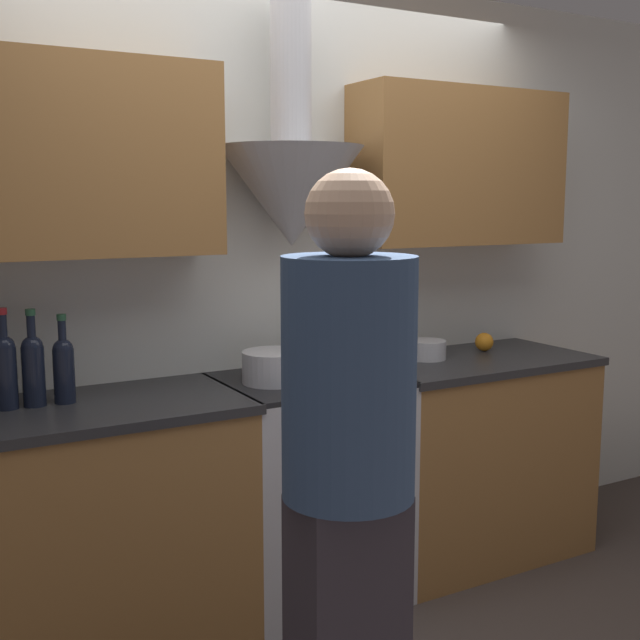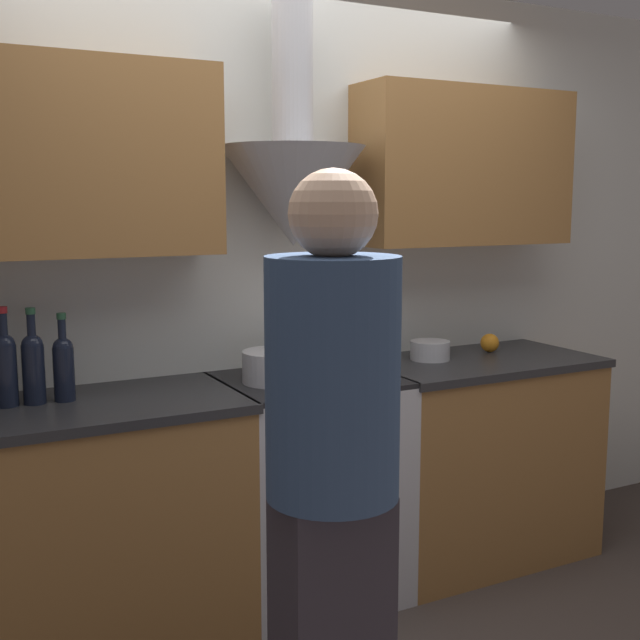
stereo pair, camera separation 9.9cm
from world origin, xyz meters
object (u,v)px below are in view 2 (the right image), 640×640
saucepan (430,350)px  person_foreground_left (332,484)px  wine_bottle_4 (33,365)px  wine_bottle_5 (64,365)px  stove_range (309,487)px  wine_bottle_3 (5,366)px  stock_pot (274,367)px  orange_fruit (490,343)px  mixing_bowl (336,362)px

saucepan → person_foreground_left: person_foreground_left is taller
wine_bottle_4 → person_foreground_left: 1.37m
wine_bottle_4 → saucepan: 1.71m
wine_bottle_4 → wine_bottle_5: size_ratio=1.08×
wine_bottle_4 → stove_range: bearing=-3.9°
wine_bottle_3 → stock_pot: wine_bottle_3 is taller
wine_bottle_4 → wine_bottle_3: bearing=176.8°
wine_bottle_4 → orange_fruit: (2.06, 0.02, -0.10)m
stock_pot → mixing_bowl: (0.31, 0.06, -0.02)m
mixing_bowl → orange_fruit: size_ratio=3.33×
orange_fruit → person_foreground_left: person_foreground_left is taller
wine_bottle_5 → saucepan: wine_bottle_5 is taller
wine_bottle_3 → person_foreground_left: person_foreground_left is taller
wine_bottle_3 → wine_bottle_4: size_ratio=1.03×
wine_bottle_4 → saucepan: bearing=0.1°
wine_bottle_3 → saucepan: wine_bottle_3 is taller
mixing_bowl → saucepan: saucepan is taller
wine_bottle_5 → saucepan: (1.60, 0.01, -0.09)m
wine_bottle_3 → person_foreground_left: bearing=-64.5°
stove_range → orange_fruit: size_ratio=10.66×
saucepan → orange_fruit: bearing=3.3°
wine_bottle_5 → person_foreground_left: size_ratio=0.18×
wine_bottle_3 → wine_bottle_5: bearing=-3.4°
stove_range → person_foreground_left: size_ratio=0.54×
wine_bottle_4 → orange_fruit: 2.07m
wine_bottle_5 → stock_pot: size_ratio=1.25×
stove_range → orange_fruit: bearing=5.4°
stock_pot → orange_fruit: bearing=5.3°
stock_pot → saucepan: bearing=6.2°
wine_bottle_4 → orange_fruit: bearing=0.7°
stock_pot → orange_fruit: size_ratio=2.89×
wine_bottle_4 → saucepan: (1.71, 0.00, -0.10)m
mixing_bowl → wine_bottle_5: bearing=179.3°
orange_fruit → saucepan: (-0.36, -0.02, -0.00)m
mixing_bowl → saucepan: bearing=2.7°
stock_pot → saucepan: 0.82m
stove_range → wine_bottle_4: bearing=176.1°
wine_bottle_4 → person_foreground_left: (0.51, -1.26, -0.12)m
orange_fruit → stove_range: bearing=-174.6°
wine_bottle_5 → person_foreground_left: person_foreground_left is taller
wine_bottle_4 → wine_bottle_5: 0.10m
stove_range → saucepan: (0.66, 0.08, 0.51)m
orange_fruit → person_foreground_left: (-1.55, -1.29, -0.02)m
mixing_bowl → stock_pot: bearing=-168.5°
stove_range → wine_bottle_5: bearing=176.0°
stove_range → saucepan: saucepan is taller
stove_range → mixing_bowl: mixing_bowl is taller
wine_bottle_3 → stock_pot: bearing=-5.1°
wine_bottle_3 → mixing_bowl: (1.30, -0.02, -0.11)m
stove_range → orange_fruit: orange_fruit is taller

